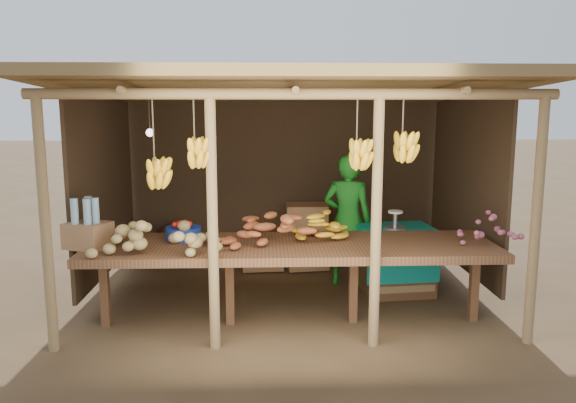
{
  "coord_description": "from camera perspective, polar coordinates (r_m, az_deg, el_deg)",
  "views": [
    {
      "loc": [
        -0.24,
        -6.18,
        2.09
      ],
      "look_at": [
        0.0,
        0.0,
        1.05
      ],
      "focal_mm": 35.0,
      "sensor_mm": 36.0,
      "label": 1
    }
  ],
  "objects": [
    {
      "name": "ground",
      "position": [
        6.53,
        0.0,
        -9.12
      ],
      "size": [
        60.0,
        60.0,
        0.0
      ],
      "primitive_type": "plane",
      "color": "brown",
      "rests_on": "ground"
    },
    {
      "name": "stall_structure",
      "position": [
        6.12,
        -0.19,
        7.85
      ],
      "size": [
        4.7,
        3.5,
        2.43
      ],
      "color": "#997A4F",
      "rests_on": "ground"
    },
    {
      "name": "counter",
      "position": [
        5.41,
        0.39,
        -4.93
      ],
      "size": [
        3.9,
        1.05,
        0.8
      ],
      "color": "brown",
      "rests_on": "ground"
    },
    {
      "name": "potato_heap",
      "position": [
        5.27,
        -13.05,
        -2.81
      ],
      "size": [
        1.26,
        1.03,
        0.37
      ],
      "primitive_type": null,
      "rotation": [
        0.0,
        0.0,
        0.39
      ],
      "color": "tan",
      "rests_on": "counter"
    },
    {
      "name": "sweet_potato_heap",
      "position": [
        5.42,
        -1.47,
        -2.31
      ],
      "size": [
        1.08,
        0.79,
        0.36
      ],
      "primitive_type": null,
      "rotation": [
        0.0,
        0.0,
        0.24
      ],
      "color": "#A44F2A",
      "rests_on": "counter"
    },
    {
      "name": "onion_heap",
      "position": [
        5.68,
        19.96,
        -2.36
      ],
      "size": [
        0.77,
        0.58,
        0.35
      ],
      "primitive_type": null,
      "rotation": [
        0.0,
        0.0,
        -0.28
      ],
      "color": "#B25670",
      "rests_on": "counter"
    },
    {
      "name": "banana_pile",
      "position": [
        5.56,
        3.42,
        -2.07
      ],
      "size": [
        0.63,
        0.43,
        0.35
      ],
      "primitive_type": null,
      "rotation": [
        0.0,
        0.0,
        0.14
      ],
      "color": "yellow",
      "rests_on": "counter"
    },
    {
      "name": "tomato_basin",
      "position": [
        5.66,
        -10.59,
        -3.03
      ],
      "size": [
        0.35,
        0.35,
        0.18
      ],
      "rotation": [
        0.0,
        0.0,
        -0.27
      ],
      "color": "navy",
      "rests_on": "counter"
    },
    {
      "name": "bottle_box",
      "position": [
        5.52,
        -19.68,
        -2.61
      ],
      "size": [
        0.46,
        0.42,
        0.48
      ],
      "color": "#9C6D46",
      "rests_on": "counter"
    },
    {
      "name": "vendor",
      "position": [
        6.65,
        6.05,
        -1.89
      ],
      "size": [
        0.63,
        0.49,
        1.56
      ],
      "primitive_type": "imported",
      "rotation": [
        0.0,
        0.0,
        2.93
      ],
      "color": "#1A751D",
      "rests_on": "ground"
    },
    {
      "name": "tarp_crate",
      "position": [
        6.53,
        10.96,
        -5.64
      ],
      "size": [
        0.89,
        0.79,
        0.98
      ],
      "color": "brown",
      "rests_on": "ground"
    },
    {
      "name": "carton_stack",
      "position": [
        7.31,
        0.38,
        -4.08
      ],
      "size": [
        1.13,
        0.46,
        0.84
      ],
      "color": "#9C6D46",
      "rests_on": "ground"
    },
    {
      "name": "burlap_sacks",
      "position": [
        7.73,
        -13.12,
        -4.15
      ],
      "size": [
        0.96,
        0.5,
        0.68
      ],
      "color": "#402E1E",
      "rests_on": "ground"
    }
  ]
}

